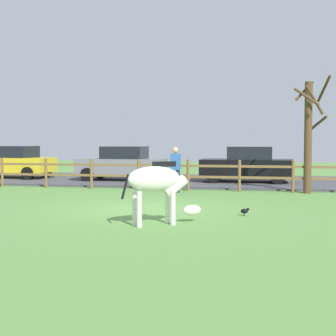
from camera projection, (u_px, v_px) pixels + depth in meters
name	position (u px, v px, depth m)	size (l,w,h in m)	color
ground_plane	(145.00, 209.00, 13.27)	(60.00, 60.00, 0.00)	#5B8C42
parking_asphalt	(194.00, 181.00, 22.37)	(28.00, 7.40, 0.05)	#47474C
paddock_fence	(163.00, 173.00, 18.23)	(21.05, 0.11, 1.17)	brown
bare_tree	(309.00, 132.00, 17.07)	(1.26, 1.26, 4.14)	#513A23
zebra	(157.00, 183.00, 10.69)	(1.65, 1.31, 1.41)	white
crow_on_grass	(245.00, 211.00, 12.03)	(0.21, 0.10, 0.20)	black
parked_car_black	(247.00, 164.00, 21.26)	(4.02, 1.92, 1.56)	black
parked_car_grey	(122.00, 163.00, 22.25)	(4.03, 1.93, 1.56)	slate
parked_car_yellow	(13.00, 162.00, 23.68)	(4.09, 2.05, 1.56)	yellow
visitor_near_fence	(175.00, 167.00, 17.39)	(0.38, 0.26, 1.64)	#232847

